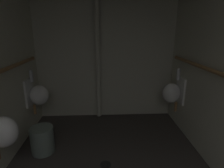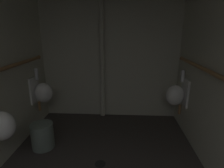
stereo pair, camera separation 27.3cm
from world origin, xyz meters
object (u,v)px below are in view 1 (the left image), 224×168
Objects in this scene: urinal_right_mid at (173,92)px; waste_bin at (42,140)px; floor_drain at (106,164)px; urinal_left_mid at (1,131)px; urinal_left_far at (38,94)px; standpipe_back_wall at (98,55)px.

waste_bin is at bearing -162.97° from urinal_right_mid.
urinal_left_mid is at bearing -169.58° from floor_drain.
urinal_right_mid is at bearing 39.01° from floor_drain.
floor_drain is (1.09, 0.20, -0.63)m from urinal_left_mid.
urinal_left_mid is 1.27m from floor_drain.
urinal_left_mid is 1.14m from urinal_left_far.
floor_drain is 0.38× the size of waste_bin.
urinal_left_mid reaches higher than floor_drain.
urinal_left_mid is at bearing -122.08° from standpipe_back_wall.
urinal_right_mid reaches higher than waste_bin.
urinal_right_mid is 5.39× the size of floor_drain.
urinal_left_mid is 1.00× the size of urinal_left_far.
standpipe_back_wall is (0.98, 0.43, 0.58)m from urinal_left_far.
urinal_left_mid is 0.32× the size of standpipe_back_wall.
floor_drain is (0.11, -1.36, -1.21)m from standpipe_back_wall.
urinal_left_mid is at bearing -90.00° from urinal_left_far.
waste_bin is (-0.87, 0.31, 0.18)m from floor_drain.
urinal_left_mid is 1.93m from standpipe_back_wall.
urinal_left_mid is 0.72m from waste_bin.
urinal_left_far is 2.24m from urinal_right_mid.
urinal_left_far is at bearing 90.00° from urinal_left_mid.
urinal_left_far is 0.32× the size of standpipe_back_wall.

